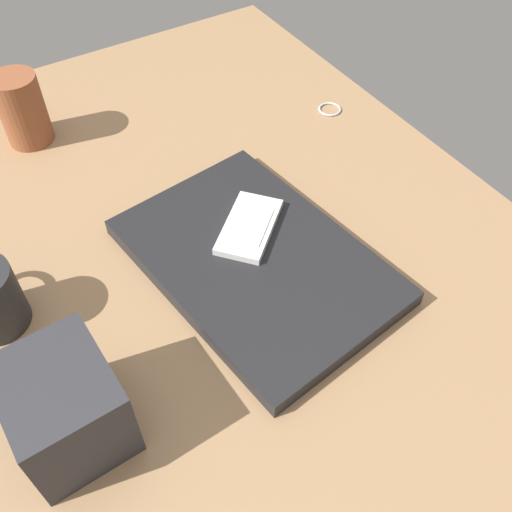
% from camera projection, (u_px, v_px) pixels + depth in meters
% --- Properties ---
extents(desk_surface, '(1.20, 0.80, 0.03)m').
position_uv_depth(desk_surface, '(232.00, 294.00, 0.71)').
color(desk_surface, '#9E7751').
rests_on(desk_surface, ground).
extents(laptop_closed, '(0.36, 0.27, 0.02)m').
position_uv_depth(laptop_closed, '(256.00, 261.00, 0.72)').
color(laptop_closed, black).
rests_on(laptop_closed, desk_surface).
extents(cell_phone_on_laptop, '(0.12, 0.12, 0.01)m').
position_uv_depth(cell_phone_on_laptop, '(249.00, 226.00, 0.73)').
color(cell_phone_on_laptop, silver).
rests_on(cell_phone_on_laptop, laptop_closed).
extents(desk_organizer, '(0.12, 0.10, 0.10)m').
position_uv_depth(desk_organizer, '(65.00, 407.00, 0.55)').
color(desk_organizer, '#2D2D33').
rests_on(desk_organizer, desk_surface).
extents(pen_cup, '(0.07, 0.07, 0.11)m').
position_uv_depth(pen_cup, '(22.00, 109.00, 0.85)').
color(pen_cup, brown).
rests_on(pen_cup, desk_surface).
extents(key_ring, '(0.04, 0.04, 0.00)m').
position_uv_depth(key_ring, '(330.00, 109.00, 0.94)').
color(key_ring, silver).
rests_on(key_ring, desk_surface).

